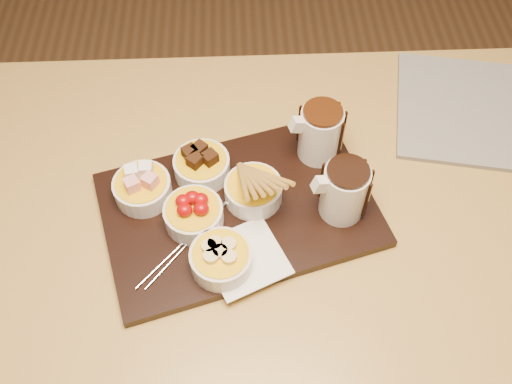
{
  "coord_description": "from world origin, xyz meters",
  "views": [
    {
      "loc": [
        -0.03,
        -0.55,
        1.59
      ],
      "look_at": [
        -0.01,
        -0.0,
        0.81
      ],
      "focal_mm": 40.0,
      "sensor_mm": 36.0,
      "label": 1
    }
  ],
  "objects_px": {
    "dining_table": "(259,238)",
    "serving_board": "(239,209)",
    "bowl_strawberries": "(194,215)",
    "pitcher_dark_chocolate": "(344,192)",
    "pitcher_milk_chocolate": "(320,134)",
    "newspaper": "(489,112)"
  },
  "relations": [
    {
      "from": "dining_table",
      "to": "serving_board",
      "type": "distance_m",
      "value": 0.11
    },
    {
      "from": "serving_board",
      "to": "bowl_strawberries",
      "type": "relative_size",
      "value": 4.6
    },
    {
      "from": "dining_table",
      "to": "serving_board",
      "type": "height_order",
      "value": "serving_board"
    },
    {
      "from": "pitcher_dark_chocolate",
      "to": "pitcher_milk_chocolate",
      "type": "height_order",
      "value": "same"
    },
    {
      "from": "bowl_strawberries",
      "to": "pitcher_dark_chocolate",
      "type": "xyz_separation_m",
      "value": [
        0.25,
        0.01,
        0.03
      ]
    },
    {
      "from": "dining_table",
      "to": "bowl_strawberries",
      "type": "bearing_deg",
      "value": -164.53
    },
    {
      "from": "newspaper",
      "to": "pitcher_dark_chocolate",
      "type": "bearing_deg",
      "value": -134.03
    },
    {
      "from": "serving_board",
      "to": "newspaper",
      "type": "bearing_deg",
      "value": 7.02
    },
    {
      "from": "bowl_strawberries",
      "to": "pitcher_milk_chocolate",
      "type": "bearing_deg",
      "value": 32.29
    },
    {
      "from": "bowl_strawberries",
      "to": "newspaper",
      "type": "xyz_separation_m",
      "value": [
        0.58,
        0.24,
        -0.03
      ]
    },
    {
      "from": "bowl_strawberries",
      "to": "pitcher_dark_chocolate",
      "type": "distance_m",
      "value": 0.25
    },
    {
      "from": "pitcher_milk_chocolate",
      "to": "dining_table",
      "type": "bearing_deg",
      "value": -151.28
    },
    {
      "from": "pitcher_dark_chocolate",
      "to": "pitcher_milk_chocolate",
      "type": "xyz_separation_m",
      "value": [
        -0.03,
        0.13,
        0.0
      ]
    },
    {
      "from": "pitcher_dark_chocolate",
      "to": "dining_table",
      "type": "bearing_deg",
      "value": 157.16
    },
    {
      "from": "newspaper",
      "to": "bowl_strawberries",
      "type": "bearing_deg",
      "value": -146.04
    },
    {
      "from": "serving_board",
      "to": "pitcher_dark_chocolate",
      "type": "height_order",
      "value": "pitcher_dark_chocolate"
    },
    {
      "from": "dining_table",
      "to": "serving_board",
      "type": "xyz_separation_m",
      "value": [
        -0.04,
        -0.0,
        0.11
      ]
    },
    {
      "from": "dining_table",
      "to": "pitcher_milk_chocolate",
      "type": "distance_m",
      "value": 0.23
    },
    {
      "from": "serving_board",
      "to": "newspaper",
      "type": "relative_size",
      "value": 1.28
    },
    {
      "from": "pitcher_milk_chocolate",
      "to": "newspaper",
      "type": "relative_size",
      "value": 0.29
    },
    {
      "from": "serving_board",
      "to": "pitcher_milk_chocolate",
      "type": "xyz_separation_m",
      "value": [
        0.15,
        0.12,
        0.06
      ]
    },
    {
      "from": "pitcher_milk_chocolate",
      "to": "newspaper",
      "type": "distance_m",
      "value": 0.37
    }
  ]
}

